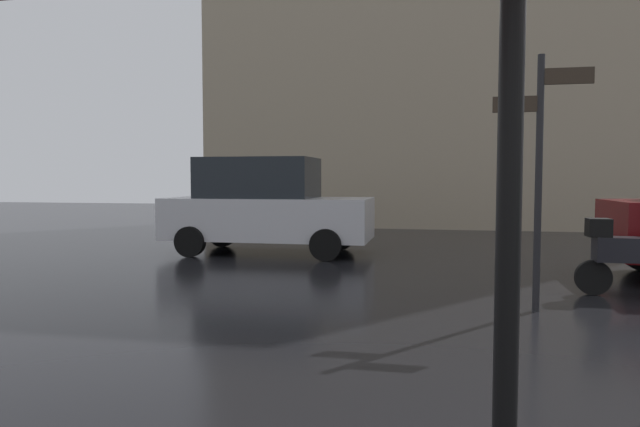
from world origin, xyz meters
TOP-DOWN VIEW (x-y plane):
  - parked_scooter at (2.04, 5.48)m, footprint 1.40×0.32m
  - parked_car_left at (-3.84, 8.69)m, footprint 4.15×1.90m
  - street_signpost at (0.73, 4.37)m, footprint 1.08×0.08m

SIDE VIEW (x-z plane):
  - parked_scooter at x=2.04m, z-range -0.06..1.17m
  - parked_car_left at x=-3.84m, z-range 0.00..1.95m
  - street_signpost at x=0.73m, z-range 0.31..3.24m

